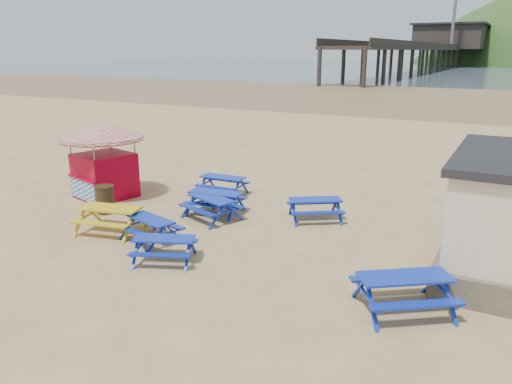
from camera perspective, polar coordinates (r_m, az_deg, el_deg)
The scene contains 14 objects.
ground at distance 16.25m, azimuth -4.43°, elevation -4.39°, with size 400.00×400.00×0.00m, color tan.
wet_sand at distance 68.54m, azimuth 21.43°, elevation 10.12°, with size 400.00×400.00×0.00m, color olive.
sea at distance 183.08m, azimuth 26.17°, elevation 12.56°, with size 400.00×400.00×0.00m, color #455663.
picnic_table_blue_a at distance 20.11m, azimuth -3.81°, elevation 0.74°, with size 1.84×1.50×0.75m.
picnic_table_blue_b at distance 17.86m, azimuth -4.63°, elevation -1.18°, with size 2.03×1.71×0.78m.
picnic_table_blue_c at distance 17.21m, azimuth 6.75°, elevation -1.98°, with size 2.26×2.16×0.74m.
picnic_table_blue_d at distance 15.59m, azimuth -11.91°, elevation -4.20°, with size 2.00×1.77×0.71m.
picnic_table_blue_e at distance 14.02m, azimuth -10.42°, elevation -6.47°, with size 2.04×1.88×0.69m.
picnic_table_blue_f at distance 11.76m, azimuth 16.51°, elevation -11.04°, with size 2.59×2.50×0.85m.
picnic_table_yellow at distance 16.60m, azimuth -16.30°, elevation -3.03°, with size 2.28×1.99×0.83m.
ice_cream_kiosk at distance 20.32m, azimuth -17.11°, elevation 4.54°, with size 4.04×4.04×2.97m.
litter_bin at distance 18.57m, azimuth -16.86°, elevation -0.78°, with size 0.68×0.68×1.00m.
pier at distance 192.84m, azimuth 21.00°, elevation 14.84°, with size 24.00×220.00×39.29m.
picnic_table_blue_g at distance 17.23m, azimuth -5.11°, elevation -1.85°, with size 2.23×2.02×0.77m.
Camera 1 is at (8.26, -12.81, 5.62)m, focal length 35.00 mm.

